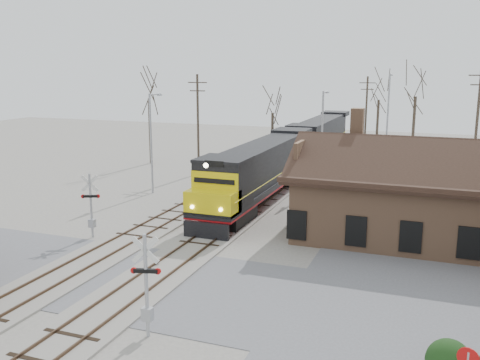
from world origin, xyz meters
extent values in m
plane|color=#9D988D|center=(0.00, 0.00, 0.00)|extent=(140.00, 140.00, 0.00)
cube|color=#5A5A5F|center=(0.00, 0.00, 0.01)|extent=(60.00, 9.00, 0.03)
cube|color=#9D988D|center=(0.00, 15.00, 0.06)|extent=(3.40, 90.00, 0.12)
cube|color=#473323|center=(-0.72, 15.00, 0.17)|extent=(0.08, 90.00, 0.14)
cube|color=#473323|center=(0.72, 15.00, 0.17)|extent=(0.08, 90.00, 0.14)
cube|color=#9D988D|center=(-4.50, 15.00, 0.06)|extent=(3.40, 90.00, 0.12)
cube|color=#473323|center=(-5.22, 15.00, 0.17)|extent=(0.08, 90.00, 0.14)
cube|color=#473323|center=(-3.78, 15.00, 0.17)|extent=(0.08, 90.00, 0.14)
cube|color=#986C4E|center=(12.00, 12.00, 2.00)|extent=(14.00, 8.00, 4.00)
cube|color=black|center=(12.00, 12.00, 4.10)|extent=(15.20, 9.20, 0.30)
cube|color=black|center=(12.00, 9.70, 5.10)|extent=(15.00, 4.71, 2.66)
cube|color=black|center=(12.00, 14.30, 5.10)|extent=(15.00, 4.71, 2.66)
cube|color=#986C4E|center=(8.00, 13.50, 6.80)|extent=(0.80, 0.80, 2.20)
cube|color=black|center=(0.00, 10.89, 0.59)|extent=(2.67, 4.27, 1.07)
cube|color=black|center=(0.00, 24.76, 0.59)|extent=(2.67, 4.27, 1.07)
cube|color=black|center=(0.00, 17.83, 1.44)|extent=(3.20, 21.34, 0.37)
cube|color=maroon|center=(0.00, 17.83, 1.21)|extent=(3.22, 21.34, 0.13)
cube|color=black|center=(0.00, 19.16, 3.09)|extent=(2.77, 15.47, 2.99)
cube|color=black|center=(0.00, 9.93, 3.09)|extent=(3.20, 2.99, 2.99)
cube|color=yellow|center=(0.00, 8.11, 2.19)|extent=(3.20, 1.92, 1.49)
cube|color=black|center=(0.00, 7.05, 0.59)|extent=(2.99, 0.25, 1.07)
cylinder|color=#FFF2CC|center=(0.00, 7.13, 4.70)|extent=(0.30, 0.10, 0.30)
cube|color=black|center=(0.00, 32.73, 0.59)|extent=(2.67, 4.27, 1.07)
cube|color=black|center=(0.00, 46.61, 0.59)|extent=(2.67, 4.27, 1.07)
cube|color=black|center=(0.00, 39.67, 1.44)|extent=(3.20, 21.34, 0.37)
cube|color=maroon|center=(0.00, 39.67, 1.21)|extent=(3.22, 21.34, 0.13)
cube|color=black|center=(0.00, 41.00, 3.09)|extent=(2.77, 15.47, 2.99)
cube|color=black|center=(0.00, 31.77, 3.09)|extent=(3.20, 2.99, 2.99)
cube|color=black|center=(0.00, 29.96, 2.19)|extent=(3.20, 1.92, 1.49)
cube|color=black|center=(0.00, 28.90, 0.59)|extent=(2.99, 0.25, 1.07)
cylinder|color=#A5A8AD|center=(2.80, -4.83, 2.13)|extent=(0.15, 0.15, 4.26)
cube|color=silver|center=(2.80, -4.83, 3.62)|extent=(1.09, 0.33, 1.11)
cube|color=silver|center=(2.80, -4.83, 3.62)|extent=(1.09, 0.33, 1.11)
cube|color=black|center=(2.80, -4.83, 2.77)|extent=(0.96, 0.39, 0.16)
cylinder|color=#B20C0C|center=(2.33, -4.96, 2.77)|extent=(0.27, 0.14, 0.26)
cylinder|color=#B20C0C|center=(3.26, -4.71, 2.77)|extent=(0.27, 0.14, 0.26)
cube|color=#A5A8AD|center=(2.80, -4.83, 0.96)|extent=(0.43, 0.32, 0.53)
cylinder|color=#A5A8AD|center=(-6.93, 5.04, 2.05)|extent=(0.14, 0.14, 4.10)
cube|color=silver|center=(-6.93, 5.04, 3.49)|extent=(1.00, 0.46, 1.07)
cube|color=silver|center=(-6.93, 5.04, 3.49)|extent=(1.00, 0.46, 1.07)
cube|color=black|center=(-6.93, 5.04, 2.67)|extent=(0.91, 0.50, 0.15)
cylinder|color=#B20C0C|center=(-6.51, 5.22, 2.67)|extent=(0.26, 0.17, 0.25)
cylinder|color=#B20C0C|center=(-7.35, 4.86, 2.67)|extent=(0.26, 0.17, 0.25)
cube|color=#A5A8AD|center=(-6.93, 5.04, 0.92)|extent=(0.41, 0.31, 0.51)
cylinder|color=#B20C0C|center=(14.39, -5.72, 1.93)|extent=(0.65, 0.25, 0.68)
cylinder|color=#A5A8AD|center=(-9.48, 17.06, 4.20)|extent=(0.18, 0.18, 8.39)
cylinder|color=#A5A8AD|center=(-9.48, 17.96, 8.29)|extent=(0.12, 1.80, 0.12)
cube|color=#A5A8AD|center=(-9.48, 18.76, 8.19)|extent=(0.25, 0.50, 0.12)
cylinder|color=#A5A8AD|center=(3.52, 23.86, 4.26)|extent=(0.18, 0.18, 8.52)
cylinder|color=#A5A8AD|center=(3.52, 24.76, 8.42)|extent=(0.12, 1.80, 0.12)
cube|color=#A5A8AD|center=(3.52, 25.56, 8.32)|extent=(0.25, 0.50, 0.12)
cylinder|color=#A5A8AD|center=(7.89, 35.62, 4.95)|extent=(0.18, 0.18, 9.89)
cylinder|color=#A5A8AD|center=(7.89, 36.52, 9.79)|extent=(0.12, 1.80, 0.12)
cube|color=#A5A8AD|center=(7.89, 37.32, 9.69)|extent=(0.25, 0.50, 0.12)
cylinder|color=#382D23|center=(-9.36, 26.07, 4.93)|extent=(0.24, 0.24, 9.85)
cube|color=#382D23|center=(-9.36, 26.07, 9.05)|extent=(2.00, 0.10, 0.10)
cube|color=#382D23|center=(-9.36, 26.07, 8.25)|extent=(1.60, 0.10, 0.10)
cylinder|color=#382D23|center=(4.18, 47.14, 4.70)|extent=(0.24, 0.24, 9.40)
cube|color=#382D23|center=(4.18, 47.14, 8.60)|extent=(2.00, 0.10, 0.10)
cube|color=#382D23|center=(4.18, 47.14, 7.80)|extent=(1.60, 0.10, 0.10)
cylinder|color=#382D23|center=(16.04, 28.72, 5.32)|extent=(0.24, 0.24, 10.64)
cube|color=#382D23|center=(16.04, 28.72, 9.04)|extent=(1.60, 0.10, 0.10)
cylinder|color=#382D23|center=(-16.90, 29.73, 3.58)|extent=(0.32, 0.32, 7.16)
cylinder|color=#382D23|center=(-4.98, 36.81, 2.71)|extent=(0.32, 0.32, 5.41)
cylinder|color=#382D23|center=(5.47, 48.84, 3.22)|extent=(0.32, 0.32, 6.44)
cylinder|color=#382D23|center=(10.30, 40.45, 3.68)|extent=(0.32, 0.32, 7.36)
camera|label=1|loc=(13.10, -21.83, 10.51)|focal=40.00mm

